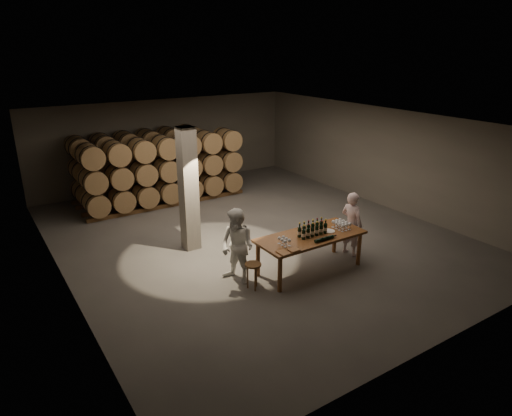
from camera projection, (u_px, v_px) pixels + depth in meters
room at (188, 190)px, 11.55m from camera, size 12.00×12.00×12.00m
tasting_table at (310, 239)px, 10.62m from camera, size 2.60×1.10×0.90m
barrel_stack_back at (139, 162)px, 15.86m from camera, size 4.70×0.95×2.31m
barrel_stack_front at (165, 170)px, 14.96m from camera, size 5.48×0.95×2.31m
bottle_cluster at (313, 230)px, 10.55m from camera, size 0.74×0.24×0.36m
lying_bottles at (325, 239)px, 10.29m from camera, size 0.63×0.08×0.08m
glass_cluster_left at (284, 240)px, 10.05m from camera, size 0.19×0.30×0.17m
glass_cluster_right at (341, 223)px, 10.93m from camera, size 0.31×0.42×0.19m
plate at (329, 231)px, 10.80m from camera, size 0.28×0.28×0.02m
notebook_near at (294, 250)px, 9.80m from camera, size 0.23×0.19×0.03m
notebook_corner at (284, 253)px, 9.67m from camera, size 0.22×0.28×0.02m
pen at (296, 248)px, 9.89m from camera, size 0.13×0.05×0.01m
stool at (253, 268)px, 9.90m from camera, size 0.36×0.36×0.60m
person_man at (352, 224)px, 11.45m from camera, size 0.50×0.66×1.66m
person_woman at (237, 246)px, 10.09m from camera, size 0.91×1.01×1.73m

